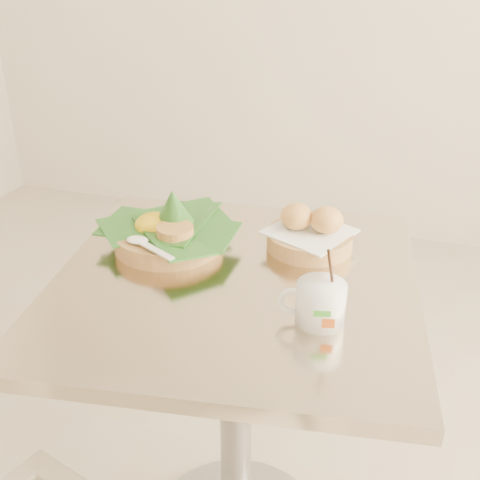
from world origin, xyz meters
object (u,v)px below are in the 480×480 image
(rice_basket, at_px, (168,230))
(bread_basket, at_px, (310,233))
(cafe_table, at_px, (236,368))
(coffee_mug, at_px, (319,302))

(rice_basket, relative_size, bread_basket, 1.43)
(cafe_table, distance_m, rice_basket, 0.33)
(cafe_table, relative_size, rice_basket, 2.75)
(rice_basket, xyz_separation_m, bread_basket, (0.29, 0.09, -0.01))
(cafe_table, bearing_deg, rice_basket, 154.53)
(cafe_table, distance_m, bread_basket, 0.33)
(cafe_table, relative_size, coffee_mug, 5.38)
(cafe_table, distance_m, coffee_mug, 0.33)
(bread_basket, xyz_separation_m, coffee_mug, (0.07, -0.27, 0.01))
(rice_basket, height_order, coffee_mug, coffee_mug)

